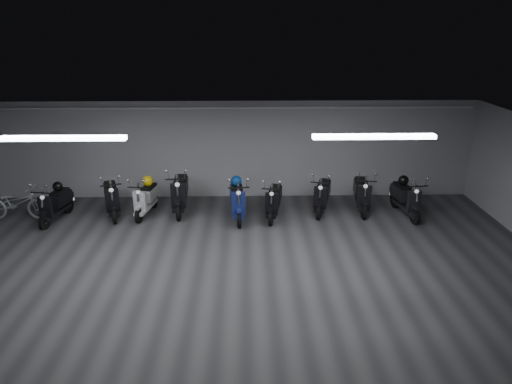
{
  "coord_description": "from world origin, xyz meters",
  "views": [
    {
      "loc": [
        0.51,
        -7.7,
        4.83
      ],
      "look_at": [
        0.74,
        2.5,
        1.05
      ],
      "focal_mm": 32.26,
      "sensor_mm": 36.0,
      "label": 1
    }
  ],
  "objects_px": {
    "scooter_4": "(237,195)",
    "helmet_3": "(404,180)",
    "scooter_7": "(322,190)",
    "bicycle": "(16,200)",
    "scooter_9": "(406,193)",
    "scooter_8": "(362,188)",
    "scooter_0": "(54,199)",
    "scooter_1": "(111,193)",
    "scooter_5": "(274,196)",
    "helmet_0": "(58,186)",
    "helmet_2": "(148,181)",
    "scooter_3": "(180,187)",
    "helmet_1": "(236,181)",
    "scooter_2": "(146,194)"
  },
  "relations": [
    {
      "from": "scooter_4",
      "to": "helmet_3",
      "type": "xyz_separation_m",
      "value": [
        4.39,
        0.31,
        0.26
      ]
    },
    {
      "from": "scooter_7",
      "to": "bicycle",
      "type": "height_order",
      "value": "scooter_7"
    },
    {
      "from": "scooter_9",
      "to": "scooter_8",
      "type": "bearing_deg",
      "value": 152.97
    },
    {
      "from": "scooter_0",
      "to": "scooter_1",
      "type": "relative_size",
      "value": 0.93
    },
    {
      "from": "scooter_8",
      "to": "helmet_3",
      "type": "xyz_separation_m",
      "value": [
        1.04,
        -0.13,
        0.27
      ]
    },
    {
      "from": "scooter_5",
      "to": "helmet_0",
      "type": "xyz_separation_m",
      "value": [
        -5.57,
        0.11,
        0.26
      ]
    },
    {
      "from": "scooter_4",
      "to": "scooter_8",
      "type": "distance_m",
      "value": 3.38
    },
    {
      "from": "bicycle",
      "to": "helmet_2",
      "type": "xyz_separation_m",
      "value": [
        3.33,
        0.43,
        0.34
      ]
    },
    {
      "from": "helmet_0",
      "to": "scooter_5",
      "type": "bearing_deg",
      "value": -1.08
    },
    {
      "from": "scooter_8",
      "to": "scooter_3",
      "type": "bearing_deg",
      "value": -174.41
    },
    {
      "from": "scooter_5",
      "to": "scooter_9",
      "type": "bearing_deg",
      "value": 11.17
    },
    {
      "from": "scooter_0",
      "to": "helmet_2",
      "type": "height_order",
      "value": "scooter_0"
    },
    {
      "from": "scooter_7",
      "to": "helmet_1",
      "type": "bearing_deg",
      "value": -159.88
    },
    {
      "from": "scooter_8",
      "to": "helmet_2",
      "type": "relative_size",
      "value": 5.96
    },
    {
      "from": "scooter_7",
      "to": "scooter_9",
      "type": "bearing_deg",
      "value": 8.13
    },
    {
      "from": "scooter_2",
      "to": "scooter_8",
      "type": "distance_m",
      "value": 5.77
    },
    {
      "from": "scooter_4",
      "to": "helmet_0",
      "type": "height_order",
      "value": "scooter_4"
    },
    {
      "from": "scooter_7",
      "to": "helmet_1",
      "type": "relative_size",
      "value": 5.92
    },
    {
      "from": "scooter_5",
      "to": "scooter_9",
      "type": "height_order",
      "value": "scooter_9"
    },
    {
      "from": "scooter_2",
      "to": "scooter_3",
      "type": "xyz_separation_m",
      "value": [
        0.87,
        0.23,
        0.11
      ]
    },
    {
      "from": "scooter_0",
      "to": "helmet_1",
      "type": "distance_m",
      "value": 4.67
    },
    {
      "from": "scooter_8",
      "to": "helmet_3",
      "type": "distance_m",
      "value": 1.08
    },
    {
      "from": "helmet_1",
      "to": "helmet_2",
      "type": "bearing_deg",
      "value": 173.96
    },
    {
      "from": "scooter_9",
      "to": "helmet_3",
      "type": "bearing_deg",
      "value": 90.0
    },
    {
      "from": "scooter_8",
      "to": "helmet_2",
      "type": "distance_m",
      "value": 5.74
    },
    {
      "from": "scooter_7",
      "to": "helmet_0",
      "type": "distance_m",
      "value": 6.9
    },
    {
      "from": "scooter_1",
      "to": "scooter_4",
      "type": "xyz_separation_m",
      "value": [
        3.31,
        -0.27,
        0.01
      ]
    },
    {
      "from": "bicycle",
      "to": "scooter_5",
      "type": "bearing_deg",
      "value": -88.92
    },
    {
      "from": "helmet_0",
      "to": "scooter_2",
      "type": "bearing_deg",
      "value": 3.13
    },
    {
      "from": "scooter_1",
      "to": "scooter_9",
      "type": "bearing_deg",
      "value": -20.23
    },
    {
      "from": "scooter_2",
      "to": "scooter_5",
      "type": "bearing_deg",
      "value": 5.94
    },
    {
      "from": "scooter_9",
      "to": "helmet_2",
      "type": "relative_size",
      "value": 5.8
    },
    {
      "from": "scooter_3",
      "to": "scooter_9",
      "type": "bearing_deg",
      "value": -6.7
    },
    {
      "from": "bicycle",
      "to": "scooter_0",
      "type": "bearing_deg",
      "value": -95.78
    },
    {
      "from": "helmet_1",
      "to": "scooter_4",
      "type": "bearing_deg",
      "value": -85.2
    },
    {
      "from": "scooter_0",
      "to": "helmet_0",
      "type": "distance_m",
      "value": 0.35
    },
    {
      "from": "scooter_4",
      "to": "helmet_2",
      "type": "bearing_deg",
      "value": 163.53
    },
    {
      "from": "scooter_3",
      "to": "scooter_8",
      "type": "relative_size",
      "value": 1.08
    },
    {
      "from": "scooter_3",
      "to": "helmet_3",
      "type": "relative_size",
      "value": 6.93
    },
    {
      "from": "scooter_2",
      "to": "scooter_1",
      "type": "bearing_deg",
      "value": -170.15
    },
    {
      "from": "scooter_9",
      "to": "helmet_1",
      "type": "bearing_deg",
      "value": 169.3
    },
    {
      "from": "scooter_5",
      "to": "scooter_7",
      "type": "xyz_separation_m",
      "value": [
        1.32,
        0.34,
        0.02
      ]
    },
    {
      "from": "scooter_3",
      "to": "helmet_3",
      "type": "height_order",
      "value": "scooter_3"
    },
    {
      "from": "scooter_0",
      "to": "helmet_0",
      "type": "xyz_separation_m",
      "value": [
        0.04,
        0.22,
        0.27
      ]
    },
    {
      "from": "bicycle",
      "to": "helmet_0",
      "type": "distance_m",
      "value": 1.14
    },
    {
      "from": "helmet_2",
      "to": "helmet_0",
      "type": "bearing_deg",
      "value": -171.43
    },
    {
      "from": "scooter_4",
      "to": "scooter_8",
      "type": "relative_size",
      "value": 1.01
    },
    {
      "from": "scooter_4",
      "to": "helmet_2",
      "type": "xyz_separation_m",
      "value": [
        -2.38,
        0.49,
        0.23
      ]
    },
    {
      "from": "scooter_9",
      "to": "bicycle",
      "type": "height_order",
      "value": "scooter_9"
    },
    {
      "from": "scooter_1",
      "to": "helmet_1",
      "type": "xyz_separation_m",
      "value": [
        3.29,
        -0.03,
        0.31
      ]
    }
  ]
}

